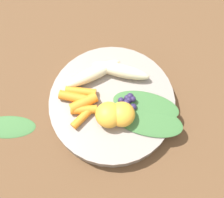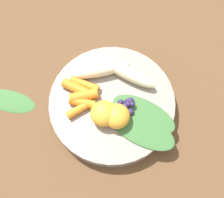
{
  "view_description": "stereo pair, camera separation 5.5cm",
  "coord_description": "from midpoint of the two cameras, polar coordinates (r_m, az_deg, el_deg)",
  "views": [
    {
      "loc": [
        -0.15,
        0.15,
        0.55
      ],
      "look_at": [
        0.0,
        0.0,
        0.04
      ],
      "focal_mm": 45.96,
      "sensor_mm": 36.0,
      "label": 1
    },
    {
      "loc": [
        -0.18,
        0.11,
        0.55
      ],
      "look_at": [
        0.0,
        0.0,
        0.04
      ],
      "focal_mm": 45.96,
      "sensor_mm": 36.0,
      "label": 2
    }
  ],
  "objects": [
    {
      "name": "kale_leaf_stray",
      "position": [
        0.62,
        -17.46,
        -0.64
      ],
      "size": [
        0.11,
        0.11,
        0.01
      ],
      "primitive_type": "ellipsoid",
      "rotation": [
        0.0,
        0.0,
        0.78
      ],
      "color": "#3D7038",
      "rests_on": "ground_plane"
    },
    {
      "name": "carrot_mid_left",
      "position": [
        0.56,
        -4.17,
        1.7
      ],
      "size": [
        0.06,
        0.05,
        0.02
      ],
      "primitive_type": "cylinder",
      "rotation": [
        0.0,
        1.57,
        6.85
      ],
      "color": "orange",
      "rests_on": "bowl"
    },
    {
      "name": "bowl",
      "position": [
        0.58,
        2.73,
        -1.29
      ],
      "size": [
        0.25,
        0.25,
        0.03
      ],
      "primitive_type": "cylinder",
      "color": "gray",
      "rests_on": "ground_plane"
    },
    {
      "name": "carrot_front",
      "position": [
        0.57,
        -2.76,
        2.59
      ],
      "size": [
        0.06,
        0.05,
        0.02
      ],
      "primitive_type": "cylinder",
      "rotation": [
        0.0,
        1.57,
        6.94
      ],
      "color": "orange",
      "rests_on": "bowl"
    },
    {
      "name": "orange_segment_near",
      "position": [
        0.53,
        3.95,
        -3.79
      ],
      "size": [
        0.05,
        0.05,
        0.04
      ],
      "primitive_type": "ellipsoid",
      "color": "#F4A833",
      "rests_on": "bowl"
    },
    {
      "name": "banana_peeled_left",
      "position": [
        0.57,
        0.58,
        5.48
      ],
      "size": [
        0.06,
        0.12,
        0.03
      ],
      "primitive_type": "ellipsoid",
      "rotation": [
        0.0,
        0.0,
        7.54
      ],
      "color": "beige",
      "rests_on": "bowl"
    },
    {
      "name": "ground_plane",
      "position": [
        0.59,
        2.66,
        -1.83
      ],
      "size": [
        2.4,
        2.4,
        0.0
      ],
      "primitive_type": "plane",
      "color": "brown"
    },
    {
      "name": "kale_leaf_right",
      "position": [
        0.56,
        9.13,
        -3.28
      ],
      "size": [
        0.14,
        0.12,
        0.01
      ],
      "primitive_type": "ellipsoid",
      "rotation": [
        0.0,
        0.0,
        9.96
      ],
      "color": "#3D7038",
      "rests_on": "bowl"
    },
    {
      "name": "orange_segment_far",
      "position": [
        0.53,
        1.33,
        -3.24
      ],
      "size": [
        0.05,
        0.05,
        0.04
      ],
      "primitive_type": "ellipsoid",
      "color": "#F4A833",
      "rests_on": "bowl"
    },
    {
      "name": "carrot_rear",
      "position": [
        0.55,
        -3.11,
        -1.05
      ],
      "size": [
        0.05,
        0.05,
        0.02
      ],
      "primitive_type": "cylinder",
      "rotation": [
        0.0,
        1.57,
        7.1
      ],
      "color": "orange",
      "rests_on": "bowl"
    },
    {
      "name": "carrot_small",
      "position": [
        0.55,
        -3.88,
        -2.49
      ],
      "size": [
        0.02,
        0.05,
        0.02
      ],
      "primitive_type": "cylinder",
      "rotation": [
        0.0,
        1.57,
        7.89
      ],
      "color": "orange",
      "rests_on": "bowl"
    },
    {
      "name": "banana_peeled_right",
      "position": [
        0.57,
        6.0,
        4.73
      ],
      "size": [
        0.12,
        0.08,
        0.03
      ],
      "primitive_type": "ellipsoid",
      "rotation": [
        0.0,
        0.0,
        6.8
      ],
      "color": "beige",
      "rests_on": "bowl"
    },
    {
      "name": "carrot_mid_right",
      "position": [
        0.55,
        -2.81,
        0.28
      ],
      "size": [
        0.04,
        0.06,
        0.02
      ],
      "primitive_type": "cylinder",
      "rotation": [
        0.0,
        1.57,
        7.55
      ],
      "color": "orange",
      "rests_on": "bowl"
    },
    {
      "name": "kale_leaf_left",
      "position": [
        0.55,
        8.58,
        -6.12
      ],
      "size": [
        0.15,
        0.12,
        0.01
      ],
      "primitive_type": "ellipsoid",
      "rotation": [
        0.0,
        0.0,
        9.95
      ],
      "color": "#3D7038",
      "rests_on": "bowl"
    },
    {
      "name": "blueberry_pile",
      "position": [
        0.55,
        5.98,
        -1.52
      ],
      "size": [
        0.04,
        0.03,
        0.02
      ],
      "color": "#2D234C",
      "rests_on": "bowl"
    }
  ]
}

